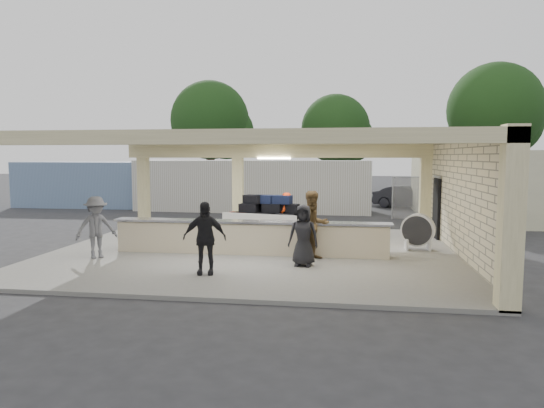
% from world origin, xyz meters
% --- Properties ---
extents(ground, '(120.00, 120.00, 0.00)m').
position_xyz_m(ground, '(0.00, 0.00, 0.00)').
color(ground, '#272729').
rests_on(ground, ground).
extents(pavilion, '(12.01, 10.00, 3.55)m').
position_xyz_m(pavilion, '(0.21, 0.66, 1.35)').
color(pavilion, slate).
rests_on(pavilion, ground).
extents(baggage_counter, '(8.20, 0.58, 0.98)m').
position_xyz_m(baggage_counter, '(0.00, -0.50, 0.59)').
color(baggage_counter, '#C1B290').
rests_on(baggage_counter, pavilion).
extents(luggage_cart, '(2.99, 2.26, 1.56)m').
position_xyz_m(luggage_cart, '(0.20, 1.71, 0.97)').
color(luggage_cart, silver).
rests_on(luggage_cart, pavilion).
extents(drum_fan, '(1.06, 0.65, 1.11)m').
position_xyz_m(drum_fan, '(4.98, 0.89, 0.70)').
color(drum_fan, silver).
rests_on(drum_fan, pavilion).
extents(baggage_handler, '(0.38, 0.63, 1.64)m').
position_xyz_m(baggage_handler, '(0.77, 1.77, 0.92)').
color(baggage_handler, '#FF3A0D').
rests_on(baggage_handler, pavilion).
extents(passenger_a, '(1.01, 0.82, 1.92)m').
position_xyz_m(passenger_a, '(1.89, -1.00, 1.06)').
color(passenger_a, brown).
rests_on(passenger_a, pavilion).
extents(passenger_b, '(1.09, 0.55, 1.78)m').
position_xyz_m(passenger_b, '(-0.62, -3.07, 0.99)').
color(passenger_b, black).
rests_on(passenger_b, pavilion).
extents(passenger_c, '(1.11, 1.03, 1.74)m').
position_xyz_m(passenger_c, '(-4.17, -1.70, 0.97)').
color(passenger_c, '#545459').
rests_on(passenger_c, pavilion).
extents(passenger_d, '(0.82, 0.41, 1.61)m').
position_xyz_m(passenger_d, '(1.68, -1.83, 0.91)').
color(passenger_d, black).
rests_on(passenger_d, pavilion).
extents(car_white_a, '(5.50, 4.04, 1.42)m').
position_xyz_m(car_white_a, '(9.50, 13.62, 0.71)').
color(car_white_a, silver).
rests_on(car_white_a, ground).
extents(car_white_b, '(4.51, 1.85, 1.40)m').
position_xyz_m(car_white_b, '(11.14, 14.36, 0.70)').
color(car_white_b, silver).
rests_on(car_white_b, ground).
extents(car_dark, '(4.01, 2.88, 1.27)m').
position_xyz_m(car_dark, '(6.36, 14.01, 0.63)').
color(car_dark, black).
rests_on(car_dark, ground).
extents(container_white, '(12.70, 2.88, 2.74)m').
position_xyz_m(container_white, '(-2.19, 11.37, 1.37)').
color(container_white, silver).
rests_on(container_white, ground).
extents(container_blue, '(10.12, 2.57, 2.62)m').
position_xyz_m(container_blue, '(-11.19, 12.15, 1.31)').
color(container_blue, '#6780A6').
rests_on(container_blue, ground).
extents(fence, '(12.06, 0.06, 2.03)m').
position_xyz_m(fence, '(11.00, 9.00, 1.05)').
color(fence, gray).
rests_on(fence, ground).
extents(tree_left, '(6.60, 6.30, 9.00)m').
position_xyz_m(tree_left, '(-7.68, 24.16, 5.59)').
color(tree_left, '#382619').
rests_on(tree_left, ground).
extents(tree_mid, '(6.00, 5.60, 8.00)m').
position_xyz_m(tree_mid, '(2.32, 26.16, 4.96)').
color(tree_mid, '#382619').
rests_on(tree_mid, ground).
extents(tree_right, '(7.20, 7.00, 10.00)m').
position_xyz_m(tree_right, '(14.32, 25.16, 6.21)').
color(tree_right, '#382619').
rests_on(tree_right, ground).
extents(adjacent_building, '(6.00, 8.00, 3.20)m').
position_xyz_m(adjacent_building, '(9.50, 10.00, 1.60)').
color(adjacent_building, beige).
rests_on(adjacent_building, ground).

